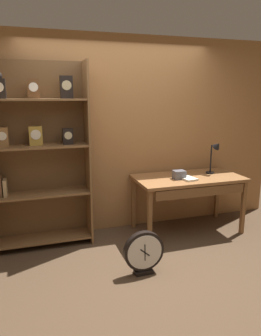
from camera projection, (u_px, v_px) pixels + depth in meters
name	position (u px, v px, depth m)	size (l,w,h in m)	color
ground_plane	(152.00, 273.00, 3.39)	(10.00, 10.00, 0.00)	#4C3826
back_wood_panel	(118.00, 136.00, 4.31)	(4.80, 0.05, 2.60)	#9E6B3D
bookshelf	(37.00, 156.00, 3.81)	(1.19, 0.36, 2.24)	brown
workbench	(189.00, 183.00, 4.28)	(1.44, 0.73, 0.77)	brown
desk_lamp	(215.00, 153.00, 4.39)	(0.18, 0.18, 0.47)	black
toolbox_small	(179.00, 175.00, 4.18)	(0.15, 0.12, 0.11)	#595960
open_repair_manual	(188.00, 179.00, 4.15)	(0.16, 0.22, 0.03)	silver
round_clock_large	(144.00, 252.00, 3.33)	(0.43, 0.11, 0.47)	black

